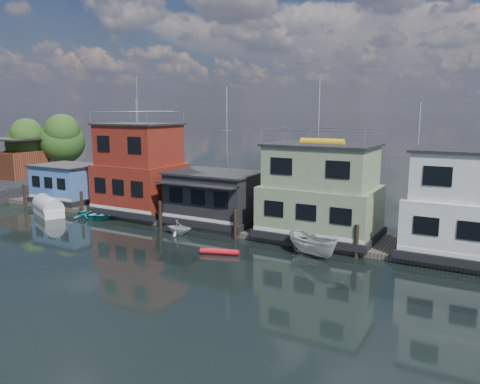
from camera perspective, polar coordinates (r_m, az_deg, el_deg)
The scene contains 15 objects.
ground at distance 29.46m, azimuth -14.90°, elevation -9.01°, with size 160.00×160.00×0.00m, color black.
dock at distance 38.49m, azimuth -2.36°, elevation -3.88°, with size 48.00×5.00×0.40m, color #595147.
houseboat_blue at distance 49.83m, azimuth -20.27°, elevation 1.05°, with size 6.40×4.90×3.66m.
houseboat_red at distance 42.81m, azimuth -12.13°, elevation 2.63°, with size 7.40×5.90×11.86m.
houseboat_dark at distance 38.27m, azimuth -3.04°, elevation -0.57°, with size 7.40×6.10×4.06m.
houseboat_green at distance 34.17m, azimuth 9.81°, elevation -0.05°, with size 8.40×5.90×7.03m.
houseboat_white at distance 32.30m, azimuth 26.74°, elevation -1.59°, with size 8.40×5.90×6.66m.
pilings at distance 36.18m, azimuth -5.16°, elevation -3.34°, with size 42.28×0.28×2.20m.
background_masts at distance 40.78m, azimuth 7.79°, elevation 4.46°, with size 36.40×0.16×12.00m.
shore at distance 61.97m, azimuth -25.26°, elevation 3.65°, with size 12.40×15.72×8.24m.
red_kayak at distance 31.11m, azimuth -2.52°, elevation -7.28°, with size 0.38×0.38×2.62m, color red.
motorboat at distance 30.86m, azimuth 8.89°, elevation -6.39°, with size 1.52×4.05×1.57m, color silver.
dinghy_teal at distance 42.89m, azimuth -17.18°, elevation -2.61°, with size 2.72×3.81×0.79m, color teal.
dinghy_white at distance 36.20m, azimuth -7.52°, elevation -4.25°, with size 1.86×2.15×1.13m, color silver.
tarp_runabout at distance 45.91m, azimuth -22.34°, elevation -1.76°, with size 4.73×3.39×1.79m.
Camera 1 is at (19.73, -19.73, 9.43)m, focal length 35.00 mm.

